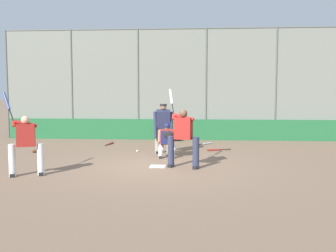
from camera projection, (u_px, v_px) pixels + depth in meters
The scene contains 15 objects.
ground_plane at pixel (158, 167), 10.97m from camera, with size 160.00×160.00×0.00m, color #7A604C.
home_plate_marker at pixel (158, 166), 10.97m from camera, with size 0.43×0.43×0.01m, color white.
backstop_fence at pixel (172, 82), 16.90m from camera, with size 14.77×0.08×4.77m.
padding_wall at pixel (172, 129), 16.98m from camera, with size 14.40×0.18×0.88m, color #236638.
bleachers_beyond at pixel (131, 123), 19.73m from camera, with size 10.28×2.50×1.48m.
batter_at_plate at pixel (183, 136), 10.72m from camera, with size 0.88×0.83×2.16m.
catcher_behind_plate at pixel (167, 140), 12.41m from camera, with size 0.58×0.68×1.10m.
umpire_home at pixel (163, 127), 13.16m from camera, with size 0.68×0.45×1.68m.
batter_on_deck at pixel (26, 143), 9.71m from camera, with size 1.09×0.53×2.08m.
spare_bat_near_backstop at pixel (110, 144), 15.48m from camera, with size 0.17×0.86×0.07m.
spare_bat_by_padding at pixel (206, 144), 15.48m from camera, with size 0.61×0.62×0.07m.
spare_bat_third_base_side at pixel (216, 150), 13.85m from camera, with size 0.85×0.33×0.07m.
fielding_glove_on_dirt at pixel (37, 151), 13.47m from camera, with size 0.30×0.23×0.11m.
baseball_loose at pixel (137, 151), 13.55m from camera, with size 0.07×0.07×0.07m, color white.
equipment_bag_dugout_side at pixel (169, 138), 16.57m from camera, with size 1.11×0.26×0.26m.
Camera 1 is at (-1.10, 10.77, 2.12)m, focal length 42.00 mm.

